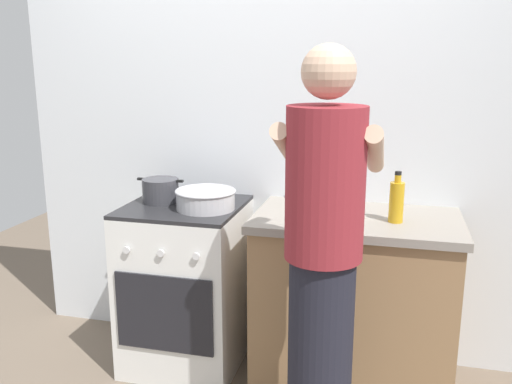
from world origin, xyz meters
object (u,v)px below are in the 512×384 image
object	(u,v)px
pot	(161,190)
utensil_crock	(316,187)
spice_bottle	(355,207)
stove_range	(186,285)
person	(323,266)
mixing_bowl	(206,199)
oil_bottle	(397,201)

from	to	relation	value
pot	utensil_crock	size ratio (longest dim) A/B	0.85
utensil_crock	spice_bottle	bearing A→B (deg)	-37.45
utensil_crock	stove_range	bearing A→B (deg)	-163.23
person	mixing_bowl	bearing A→B (deg)	140.65
mixing_bowl	pot	bearing A→B (deg)	165.34
pot	utensil_crock	distance (m)	0.83
spice_bottle	utensil_crock	bearing A→B (deg)	142.55
person	oil_bottle	bearing A→B (deg)	64.20
stove_range	utensil_crock	world-z (taller)	utensil_crock
stove_range	person	bearing A→B (deg)	-36.40
utensil_crock	person	bearing A→B (deg)	-79.59
stove_range	pot	distance (m)	0.53
stove_range	spice_bottle	bearing A→B (deg)	2.02
mixing_bowl	utensil_crock	size ratio (longest dim) A/B	1.02
mixing_bowl	oil_bottle	distance (m)	0.94
pot	mixing_bowl	world-z (taller)	pot
stove_range	utensil_crock	bearing A→B (deg)	16.77
spice_bottle	person	world-z (taller)	person
utensil_crock	oil_bottle	bearing A→B (deg)	-30.90
pot	utensil_crock	xyz separation A→B (m)	(0.81, 0.18, 0.02)
mixing_bowl	spice_bottle	xyz separation A→B (m)	(0.75, 0.08, -0.02)
stove_range	mixing_bowl	size ratio (longest dim) A/B	2.88
pot	spice_bottle	distance (m)	1.03
stove_range	spice_bottle	world-z (taller)	spice_bottle
spice_bottle	pot	bearing A→B (deg)	-179.68
stove_range	person	world-z (taller)	person
spice_bottle	person	distance (m)	0.64
mixing_bowl	oil_bottle	size ratio (longest dim) A/B	1.29
stove_range	utensil_crock	xyz separation A→B (m)	(0.67, 0.20, 0.54)
stove_range	oil_bottle	distance (m)	1.21
utensil_crock	oil_bottle	size ratio (longest dim) A/B	1.26
pot	utensil_crock	bearing A→B (deg)	12.27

